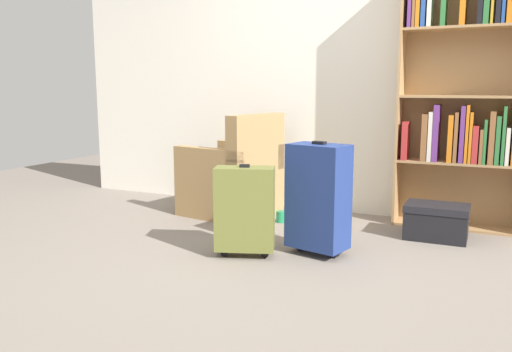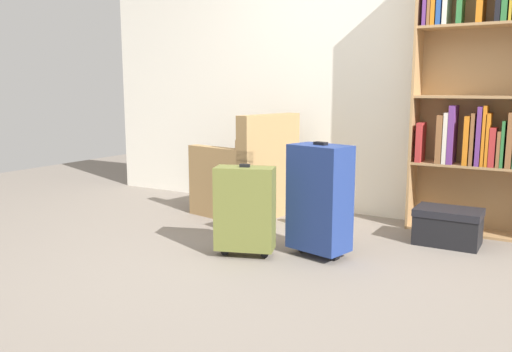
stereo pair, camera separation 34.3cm
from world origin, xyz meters
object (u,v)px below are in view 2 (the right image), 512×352
object	(u,v)px
mug	(292,217)
suitcase_navy_blue	(320,198)
storage_box	(448,225)
suitcase_olive	(245,209)
bookshelf	(484,88)
armchair	(248,179)

from	to	relation	value
mug	suitcase_navy_blue	xyz separation A→B (m)	(0.54, -0.70, 0.35)
storage_box	suitcase_olive	world-z (taller)	suitcase_olive
bookshelf	storage_box	bearing A→B (deg)	-106.25
mug	suitcase_olive	world-z (taller)	suitcase_olive
storage_box	suitcase_navy_blue	bearing A→B (deg)	-134.09
suitcase_olive	suitcase_navy_blue	world-z (taller)	suitcase_navy_blue
armchair	storage_box	bearing A→B (deg)	-2.67
bookshelf	suitcase_navy_blue	bearing A→B (deg)	-125.72
armchair	storage_box	xyz separation A→B (m)	(1.74, -0.08, -0.18)
bookshelf	suitcase_olive	bearing A→B (deg)	-131.88
bookshelf	mug	bearing A→B (deg)	-161.94
bookshelf	armchair	distance (m)	2.05
suitcase_olive	mug	bearing A→B (deg)	96.89
armchair	suitcase_navy_blue	size ratio (longest dim) A/B	1.16
storage_box	suitcase_olive	bearing A→B (deg)	-139.20
bookshelf	storage_box	size ratio (longest dim) A/B	4.58
suitcase_olive	bookshelf	bearing A→B (deg)	48.12
storage_box	suitcase_navy_blue	world-z (taller)	suitcase_navy_blue
armchair	suitcase_navy_blue	xyz separation A→B (m)	(1.04, -0.80, 0.08)
armchair	suitcase_olive	distance (m)	1.22
storage_box	suitcase_olive	distance (m)	1.50
storage_box	suitcase_navy_blue	distance (m)	1.04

